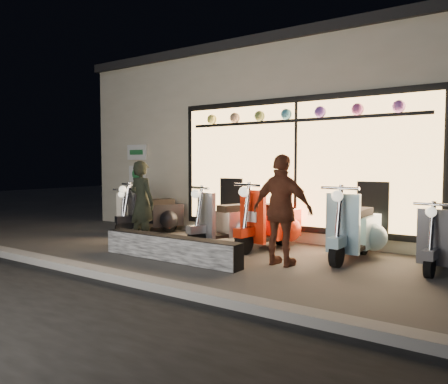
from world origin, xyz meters
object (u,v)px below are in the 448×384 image
Objects in this scene: scooter_silver at (231,222)px; woman at (282,210)px; man at (142,203)px; graffiti_barrier at (171,248)px; scooter_red at (273,223)px.

woman reaches higher than scooter_silver.
woman reaches higher than man.
man reaches higher than scooter_silver.
man reaches higher than graffiti_barrier.
graffiti_barrier is 1.73m from man.
graffiti_barrier is at bearing 25.17° from woman.
scooter_red reaches higher than graffiti_barrier.
scooter_red is at bearing 65.43° from graffiti_barrier.
woman reaches higher than scooter_red.
graffiti_barrier is 1.73× the size of scooter_silver.
man reaches higher than scooter_red.
scooter_red is 1.49m from woman.
woman is (1.61, -1.02, 0.42)m from scooter_silver.
scooter_red reaches higher than scooter_silver.
man is at bearing -127.92° from scooter_silver.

